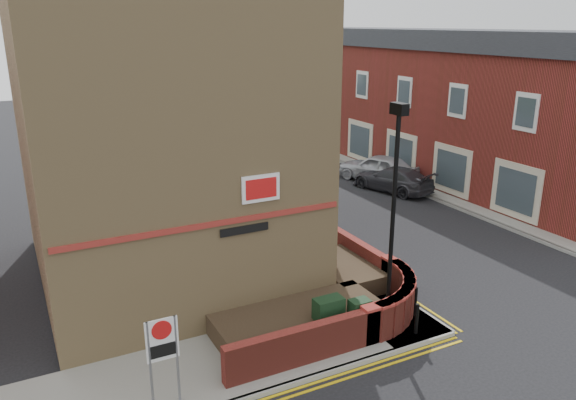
# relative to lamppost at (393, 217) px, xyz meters

# --- Properties ---
(ground) EXTENTS (120.00, 120.00, 0.00)m
(ground) POSITION_rel_lamppost_xyz_m (-1.60, -1.20, -3.34)
(ground) COLOR black
(ground) RESTS_ON ground
(pavement_corner) EXTENTS (13.00, 3.00, 0.12)m
(pavement_corner) POSITION_rel_lamppost_xyz_m (-5.10, 0.30, -3.28)
(pavement_corner) COLOR gray
(pavement_corner) RESTS_ON ground
(pavement_main) EXTENTS (2.00, 32.00, 0.12)m
(pavement_main) POSITION_rel_lamppost_xyz_m (0.40, 14.80, -3.28)
(pavement_main) COLOR gray
(pavement_main) RESTS_ON ground
(pavement_far) EXTENTS (4.00, 40.00, 0.12)m
(pavement_far) POSITION_rel_lamppost_xyz_m (11.40, 11.80, -3.28)
(pavement_far) COLOR gray
(pavement_far) RESTS_ON ground
(kerb_main_near) EXTENTS (0.15, 32.00, 0.12)m
(kerb_main_near) POSITION_rel_lamppost_xyz_m (1.40, 14.80, -3.28)
(kerb_main_near) COLOR gray
(kerb_main_near) RESTS_ON ground
(kerb_main_far) EXTENTS (0.15, 40.00, 0.12)m
(kerb_main_far) POSITION_rel_lamppost_xyz_m (9.40, 11.80, -3.28)
(kerb_main_far) COLOR gray
(kerb_main_far) RESTS_ON ground
(yellow_lines_main) EXTENTS (0.28, 32.00, 0.01)m
(yellow_lines_main) POSITION_rel_lamppost_xyz_m (1.65, 14.80, -3.34)
(yellow_lines_main) COLOR gold
(yellow_lines_main) RESTS_ON ground
(corner_building) EXTENTS (8.95, 10.40, 13.60)m
(corner_building) POSITION_rel_lamppost_xyz_m (-4.44, 6.80, 2.88)
(corner_building) COLOR tan
(corner_building) RESTS_ON ground
(garden_wall) EXTENTS (6.80, 6.00, 1.20)m
(garden_wall) POSITION_rel_lamppost_xyz_m (-1.60, 1.30, -3.34)
(garden_wall) COLOR maroon
(garden_wall) RESTS_ON ground
(lamppost) EXTENTS (0.25, 0.50, 6.30)m
(lamppost) POSITION_rel_lamppost_xyz_m (0.00, 0.00, 0.00)
(lamppost) COLOR black
(lamppost) RESTS_ON pavement_corner
(utility_cabinet_large) EXTENTS (0.80, 0.45, 1.20)m
(utility_cabinet_large) POSITION_rel_lamppost_xyz_m (-1.90, 0.10, -2.62)
(utility_cabinet_large) COLOR black
(utility_cabinet_large) RESTS_ON pavement_corner
(utility_cabinet_small) EXTENTS (0.55, 0.40, 1.10)m
(utility_cabinet_small) POSITION_rel_lamppost_xyz_m (-1.10, -0.20, -2.67)
(utility_cabinet_small) COLOR black
(utility_cabinet_small) RESTS_ON pavement_corner
(bollard_near) EXTENTS (0.11, 0.11, 0.90)m
(bollard_near) POSITION_rel_lamppost_xyz_m (0.40, -0.80, -2.77)
(bollard_near) COLOR black
(bollard_near) RESTS_ON pavement_corner
(bollard_far) EXTENTS (0.11, 0.11, 0.90)m
(bollard_far) POSITION_rel_lamppost_xyz_m (1.00, -0.00, -2.77)
(bollard_far) COLOR black
(bollard_far) RESTS_ON pavement_corner
(zone_sign) EXTENTS (0.72, 0.07, 2.20)m
(zone_sign) POSITION_rel_lamppost_xyz_m (-6.60, -0.70, -1.70)
(zone_sign) COLOR slate
(zone_sign) RESTS_ON pavement_corner
(far_terrace) EXTENTS (5.40, 30.40, 8.00)m
(far_terrace) POSITION_rel_lamppost_xyz_m (12.90, 15.80, 0.70)
(far_terrace) COLOR maroon
(far_terrace) RESTS_ON ground
(far_terrace_cream) EXTENTS (5.40, 12.40, 8.00)m
(far_terrace_cream) POSITION_rel_lamppost_xyz_m (12.90, 36.80, 0.71)
(far_terrace_cream) COLOR beige
(far_terrace_cream) RESTS_ON ground
(tree_near) EXTENTS (3.64, 3.65, 6.70)m
(tree_near) POSITION_rel_lamppost_xyz_m (0.40, 12.85, 1.36)
(tree_near) COLOR #382B1E
(tree_near) RESTS_ON pavement_main
(tree_mid) EXTENTS (4.03, 4.03, 7.42)m
(tree_mid) POSITION_rel_lamppost_xyz_m (0.40, 20.85, 1.85)
(tree_mid) COLOR #382B1E
(tree_mid) RESTS_ON pavement_main
(tree_far) EXTENTS (3.81, 3.81, 7.00)m
(tree_far) POSITION_rel_lamppost_xyz_m (0.40, 28.85, 1.57)
(tree_far) COLOR #382B1E
(tree_far) RESTS_ON pavement_main
(traffic_light_assembly) EXTENTS (0.20, 0.16, 4.20)m
(traffic_light_assembly) POSITION_rel_lamppost_xyz_m (0.80, 23.80, -0.56)
(traffic_light_assembly) COLOR black
(traffic_light_assembly) RESTS_ON pavement_main
(silver_car_near) EXTENTS (2.60, 4.27, 1.33)m
(silver_car_near) POSITION_rel_lamppost_xyz_m (2.39, 10.25, -2.68)
(silver_car_near) COLOR #B7B7BF
(silver_car_near) RESTS_ON ground
(red_car_main) EXTENTS (2.63, 4.49, 1.17)m
(red_car_main) POSITION_rel_lamppost_xyz_m (3.40, 18.46, -2.76)
(red_car_main) COLOR maroon
(red_car_main) RESTS_ON ground
(grey_car_far) EXTENTS (2.92, 4.74, 1.28)m
(grey_car_far) POSITION_rel_lamppost_xyz_m (8.49, 10.96, -2.70)
(grey_car_far) COLOR #323136
(grey_car_far) RESTS_ON ground
(silver_car_far) EXTENTS (3.37, 4.87, 1.54)m
(silver_car_far) POSITION_rel_lamppost_xyz_m (8.90, 12.80, -2.57)
(silver_car_far) COLOR #B4B5BC
(silver_car_far) RESTS_ON ground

